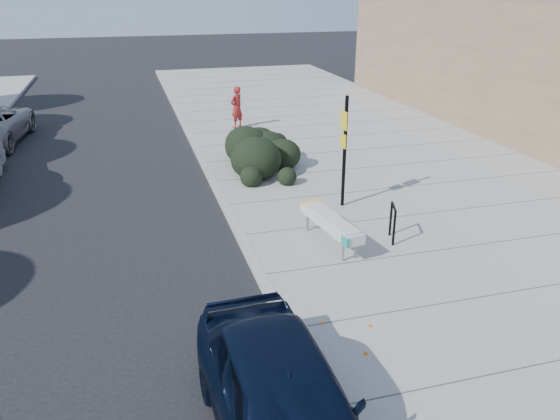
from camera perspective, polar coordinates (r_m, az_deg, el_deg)
The scene contains 9 objects.
ground at distance 11.46m, azimuth -1.93°, elevation -7.43°, with size 120.00×120.00×0.00m, color black.
sidewalk_near at distance 17.59m, azimuth 11.96°, elevation 3.32°, with size 11.20×50.00×0.15m, color gray.
curb_near at distance 15.87m, azimuth -6.32°, elevation 1.59°, with size 0.22×50.00×0.17m, color #9E9E99.
bench at distance 12.51m, azimuth 5.30°, elevation -1.27°, with size 0.77×2.32×0.68m.
bike_rack at distance 12.91m, azimuth 11.70°, elevation -0.98°, with size 0.23×0.57×0.87m.
sign_post at distance 14.40m, azimuth 6.73°, elevation 6.67°, with size 0.11×0.34×2.98m.
hedge at distance 17.85m, azimuth -1.52°, elevation 6.77°, with size 1.92×3.85×1.44m, color black.
sedan_navy at distance 7.41m, azimuth 0.34°, elevation -19.58°, with size 1.78×4.43×1.51m, color black.
pedestrian at distance 23.05m, azimuth -4.56°, elevation 10.67°, with size 0.62×0.41×1.71m, color maroon.
Camera 1 is at (-2.34, -9.65, 5.73)m, focal length 35.00 mm.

